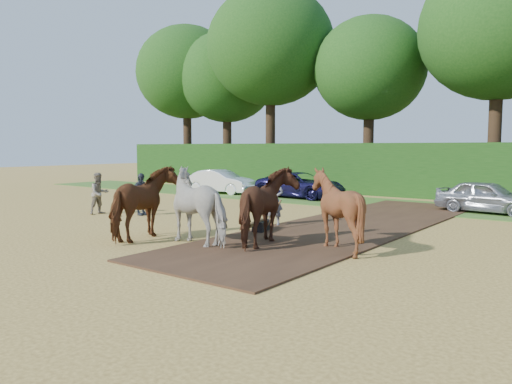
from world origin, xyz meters
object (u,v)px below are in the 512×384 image
at_px(spectator_near, 99,193).
at_px(plough_team, 237,206).
at_px(spectator_far, 141,194).
at_px(parked_cars, 456,194).

xyz_separation_m(spectator_near, plough_team, (8.64, -1.51, 0.24)).
bearing_deg(spectator_far, spectator_near, 115.01).
relative_size(spectator_near, plough_team, 0.23).
xyz_separation_m(spectator_far, plough_team, (6.97, -2.31, 0.24)).
height_order(spectator_far, parked_cars, spectator_far).
height_order(spectator_near, parked_cars, spectator_near).
relative_size(spectator_near, spectator_far, 1.00).
bearing_deg(spectator_far, parked_cars, -46.45).
distance_m(spectator_near, spectator_far, 1.85).
xyz_separation_m(spectator_near, spectator_far, (1.67, 0.80, 0.00)).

